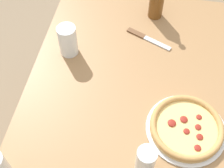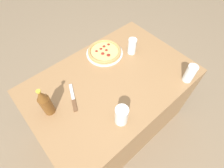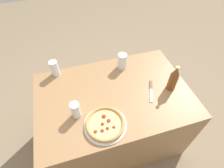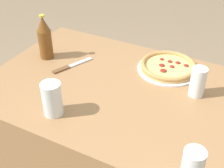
# 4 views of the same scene
# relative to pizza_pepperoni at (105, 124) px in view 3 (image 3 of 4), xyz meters

# --- Properties ---
(ground_plane) EXTENTS (8.00, 8.00, 0.00)m
(ground_plane) POSITION_rel_pizza_pepperoni_xyz_m (0.14, 0.25, -0.77)
(ground_plane) COLOR #847056
(table) EXTENTS (1.27, 0.84, 0.75)m
(table) POSITION_rel_pizza_pepperoni_xyz_m (0.14, 0.25, -0.39)
(table) COLOR #997047
(table) RESTS_ON ground_plane
(pizza_pepperoni) EXTENTS (0.31, 0.31, 0.04)m
(pizza_pepperoni) POSITION_rel_pizza_pepperoni_xyz_m (0.00, 0.00, 0.00)
(pizza_pepperoni) COLOR silver
(pizza_pepperoni) RESTS_ON table
(glass_red_wine) EXTENTS (0.07, 0.07, 0.14)m
(glass_red_wine) POSITION_rel_pizza_pepperoni_xyz_m (-0.18, 0.14, 0.04)
(glass_red_wine) COLOR white
(glass_red_wine) RESTS_ON table
(glass_cola) EXTENTS (0.07, 0.07, 0.15)m
(glass_cola) POSITION_rel_pizza_pepperoni_xyz_m (-0.29, 0.62, 0.05)
(glass_cola) COLOR white
(glass_cola) RESTS_ON table
(glass_orange_juice) EXTENTS (0.08, 0.08, 0.15)m
(glass_orange_juice) POSITION_rel_pizza_pepperoni_xyz_m (0.31, 0.54, 0.05)
(glass_orange_juice) COLOR white
(glass_orange_juice) RESTS_ON table
(beer_bottle) EXTENTS (0.07, 0.07, 0.24)m
(beer_bottle) POSITION_rel_pizza_pepperoni_xyz_m (0.62, 0.18, 0.09)
(beer_bottle) COLOR brown
(beer_bottle) RESTS_ON table
(knife) EXTENTS (0.12, 0.22, 0.01)m
(knife) POSITION_rel_pizza_pepperoni_xyz_m (0.45, 0.20, -0.02)
(knife) COLOR brown
(knife) RESTS_ON table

